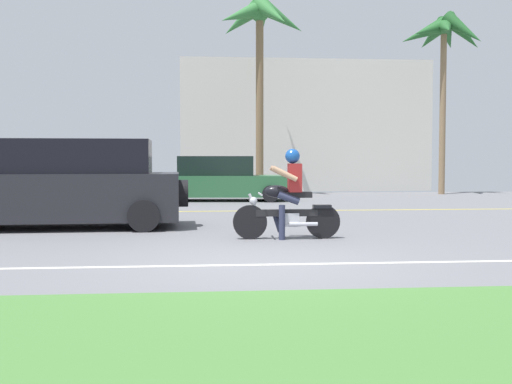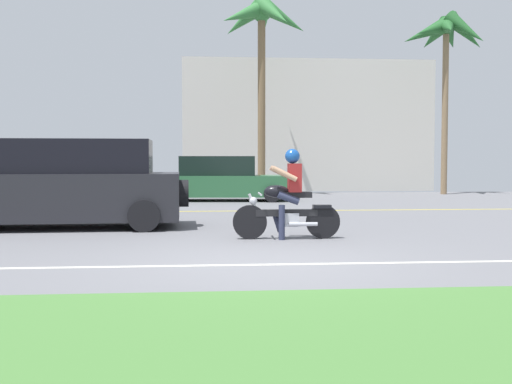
% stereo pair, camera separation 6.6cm
% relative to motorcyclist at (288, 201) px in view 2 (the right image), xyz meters
% --- Properties ---
extents(ground, '(56.00, 30.00, 0.04)m').
position_rel_motorcyclist_xyz_m(ground, '(-0.70, 0.46, -0.71)').
color(ground, slate).
extents(grass_median, '(56.00, 3.80, 0.06)m').
position_rel_motorcyclist_xyz_m(grass_median, '(-0.70, -6.64, -0.66)').
color(grass_median, '#477A38').
rests_on(grass_median, ground).
extents(lane_line_near, '(50.40, 0.12, 0.01)m').
position_rel_motorcyclist_xyz_m(lane_line_near, '(-0.70, -2.77, -0.68)').
color(lane_line_near, silver).
rests_on(lane_line_near, ground).
extents(lane_line_far, '(50.40, 0.12, 0.01)m').
position_rel_motorcyclist_xyz_m(lane_line_far, '(-0.70, 6.15, -0.68)').
color(lane_line_far, yellow).
rests_on(lane_line_far, ground).
extents(motorcyclist, '(1.94, 0.63, 1.62)m').
position_rel_motorcyclist_xyz_m(motorcyclist, '(0.00, 0.00, 0.00)').
color(motorcyclist, black).
rests_on(motorcyclist, ground).
extents(suv_nearby, '(5.13, 2.23, 1.84)m').
position_rel_motorcyclist_xyz_m(suv_nearby, '(-4.42, 2.21, 0.21)').
color(suv_nearby, '#232328').
rests_on(suv_nearby, ground).
extents(parked_car_0, '(4.45, 1.85, 1.53)m').
position_rel_motorcyclist_xyz_m(parked_car_0, '(-6.65, 10.79, 0.03)').
color(parked_car_0, '#AD1E1E').
rests_on(parked_car_0, ground).
extents(parked_car_1, '(4.48, 2.12, 1.53)m').
position_rel_motorcyclist_xyz_m(parked_car_1, '(-0.79, 10.53, 0.03)').
color(parked_car_1, '#2D663D').
rests_on(parked_car_1, ground).
extents(palm_tree_0, '(3.49, 3.58, 7.37)m').
position_rel_motorcyclist_xyz_m(palm_tree_0, '(8.30, 13.81, 5.64)').
color(palm_tree_0, '#846B4C').
rests_on(palm_tree_0, ground).
extents(palm_tree_1, '(3.73, 3.76, 7.77)m').
position_rel_motorcyclist_xyz_m(palm_tree_1, '(0.85, 13.92, 5.94)').
color(palm_tree_1, brown).
rests_on(palm_tree_1, ground).
extents(building_far, '(11.23, 4.00, 5.84)m').
position_rel_motorcyclist_xyz_m(building_far, '(3.27, 18.46, 2.24)').
color(building_far, beige).
rests_on(building_far, ground).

